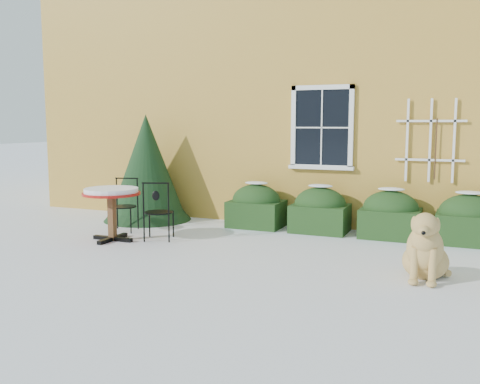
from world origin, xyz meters
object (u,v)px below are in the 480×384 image
at_px(patio_chair_near, 158,211).
at_px(patio_chair_far, 124,205).
at_px(dog, 425,252).
at_px(evergreen_shrub, 147,178).
at_px(bistro_table, 111,197).

xyz_separation_m(patio_chair_near, patio_chair_far, (-1.06, 0.49, -0.02)).
bearing_deg(patio_chair_near, dog, 150.48).
height_order(evergreen_shrub, dog, evergreen_shrub).
distance_m(patio_chair_near, dog, 4.59).
bearing_deg(patio_chair_far, evergreen_shrub, 85.79).
bearing_deg(evergreen_shrub, dog, -22.50).
height_order(evergreen_shrub, patio_chair_far, evergreen_shrub).
xyz_separation_m(patio_chair_near, dog, (4.53, -0.76, -0.14)).
xyz_separation_m(evergreen_shrub, patio_chair_far, (0.22, -1.16, -0.40)).
xyz_separation_m(evergreen_shrub, bistro_table, (0.55, -2.00, -0.13)).
height_order(patio_chair_near, patio_chair_far, patio_chair_near).
relative_size(evergreen_shrub, bistro_table, 2.24).
distance_m(bistro_table, dog, 5.28).
bearing_deg(evergreen_shrub, patio_chair_far, -79.05).
bearing_deg(patio_chair_near, bistro_table, 5.81).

